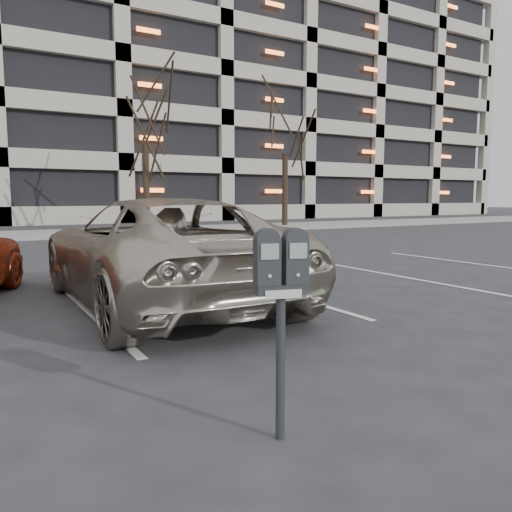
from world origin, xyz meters
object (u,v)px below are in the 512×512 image
object	(u,v)px
tree_c	(144,88)
suv_silver	(160,251)
parking_meter	(281,283)
tree_d	(285,109)

from	to	relation	value
tree_c	suv_silver	distance (m)	15.57
suv_silver	parking_meter	bearing A→B (deg)	80.65
tree_d	tree_c	bearing A→B (deg)	180.00
tree_d	parking_meter	bearing A→B (deg)	-123.76
tree_c	suv_silver	xyz separation A→B (m)	(-4.41, -13.99, -5.22)
parking_meter	suv_silver	world-z (taller)	suv_silver
tree_c	parking_meter	distance (m)	19.52
tree_c	tree_d	bearing A→B (deg)	0.00
tree_c	parking_meter	xyz separation A→B (m)	(-5.14, -18.16, -4.98)
tree_d	parking_meter	world-z (taller)	tree_d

